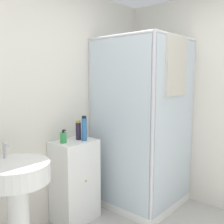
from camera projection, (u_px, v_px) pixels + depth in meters
name	position (u px, v px, depth m)	size (l,w,h in m)	color
wall_back	(30.00, 108.00, 2.58)	(6.40, 0.06, 2.50)	silver
shower_enclosure	(144.00, 161.00, 3.15)	(0.91, 0.94, 2.00)	white
vanity_cabinet	(75.00, 181.00, 2.83)	(0.46, 0.36, 0.88)	white
sink	(17.00, 191.00, 2.04)	(0.52, 0.52, 1.03)	white
soap_dispenser	(63.00, 137.00, 2.68)	(0.07, 0.07, 0.14)	green
shampoo_bottle_tall_black	(78.00, 130.00, 2.82)	(0.06, 0.06, 0.21)	#281E33
shampoo_bottle_blue	(84.00, 129.00, 2.78)	(0.06, 0.06, 0.26)	#2D66A3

